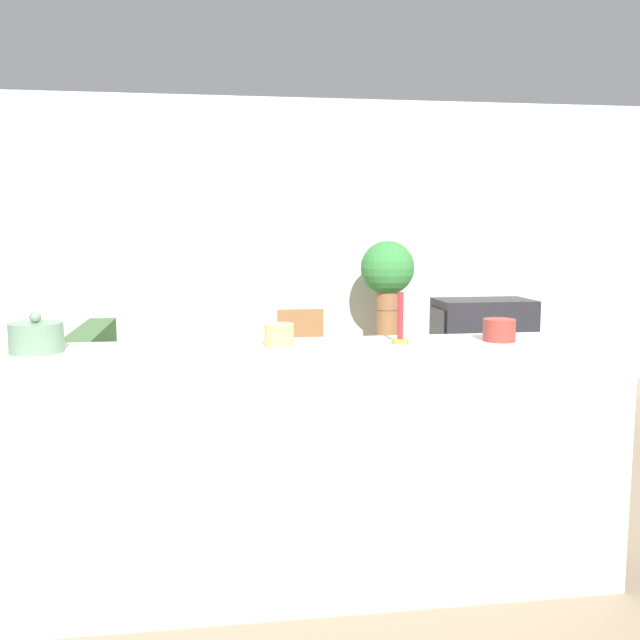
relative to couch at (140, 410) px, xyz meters
name	(u,v)px	position (x,y,z in m)	size (l,w,h in m)	color
ground_plane	(274,552)	(0.77, -1.64, -0.30)	(14.00, 14.00, 0.00)	gray
wall_back	(242,247)	(0.77, 1.79, 1.05)	(9.00, 0.06, 2.70)	silver
couch	(140,410)	(0.00, 0.00, 0.00)	(0.98, 1.65, 0.83)	#476B3D
tv_stand	(481,400)	(2.53, 0.26, -0.08)	(0.79, 0.45, 0.43)	olive
television	(482,336)	(2.52, 0.26, 0.41)	(0.73, 0.43, 0.56)	#232328
wooden_chair	(302,355)	(1.24, 1.03, 0.17)	(0.44, 0.44, 0.84)	olive
plant_stand	(386,353)	(2.04, 1.32, 0.10)	(0.19, 0.19, 0.80)	olive
potted_plant	(387,270)	(2.04, 1.32, 0.86)	(0.48, 0.48, 0.61)	#8E5B3D
foreground_counter	(280,472)	(0.77, -2.02, 0.23)	(2.87, 0.44, 1.06)	beige
decorative_bowl	(36,337)	(-0.17, -2.02, 0.82)	(0.20, 0.20, 0.16)	gray
candle_jar	(278,335)	(0.77, -2.02, 0.81)	(0.12, 0.12, 0.09)	tan
candlestick	(400,327)	(1.27, -2.02, 0.83)	(0.07, 0.07, 0.21)	#B7933D
coffee_tin	(499,330)	(1.70, -2.02, 0.81)	(0.14, 0.14, 0.09)	#99382D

